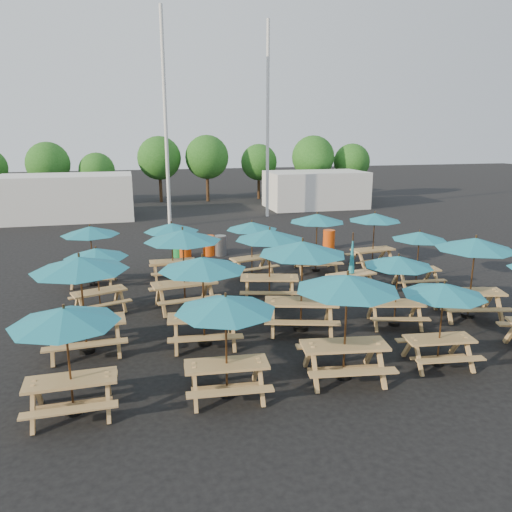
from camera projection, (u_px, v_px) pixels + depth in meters
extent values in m
plane|color=black|center=(267.00, 298.00, 16.64)|extent=(120.00, 120.00, 0.00)
cube|color=tan|center=(71.00, 380.00, 9.70)|extent=(1.75, 0.71, 0.06)
cube|color=tan|center=(69.00, 410.00, 9.17)|extent=(1.74, 0.27, 0.04)
cube|color=tan|center=(74.00, 378.00, 10.36)|extent=(1.74, 0.27, 0.04)
cylinder|color=black|center=(74.00, 411.00, 9.86)|extent=(0.35, 0.35, 0.10)
cylinder|color=brown|center=(69.00, 362.00, 9.60)|extent=(0.04, 0.04, 2.22)
cone|color=teal|center=(64.00, 316.00, 9.38)|extent=(2.12, 2.12, 0.31)
cube|color=tan|center=(85.00, 322.00, 12.41)|extent=(2.00, 0.88, 0.07)
cube|color=tan|center=(85.00, 345.00, 11.83)|extent=(1.98, 0.39, 0.04)
cube|color=tan|center=(86.00, 324.00, 13.16)|extent=(1.98, 0.39, 0.04)
cylinder|color=black|center=(87.00, 350.00, 12.60)|extent=(0.39, 0.39, 0.11)
cylinder|color=brown|center=(83.00, 305.00, 12.31)|extent=(0.05, 0.05, 2.51)
cone|color=teal|center=(79.00, 264.00, 12.05)|extent=(2.48, 2.48, 0.35)
cube|color=tan|center=(99.00, 291.00, 15.28)|extent=(1.71, 1.10, 0.05)
cube|color=tan|center=(105.00, 305.00, 14.87)|extent=(1.58, 0.72, 0.04)
cube|color=tan|center=(94.00, 294.00, 15.82)|extent=(1.58, 0.72, 0.04)
cylinder|color=black|center=(101.00, 310.00, 15.43)|extent=(0.32, 0.32, 0.09)
cylinder|color=brown|center=(98.00, 280.00, 15.19)|extent=(0.04, 0.04, 2.03)
cone|color=teal|center=(96.00, 253.00, 14.98)|extent=(2.42, 2.42, 0.28)
cube|color=tan|center=(93.00, 266.00, 17.95)|extent=(1.79, 0.91, 0.06)
cube|color=tan|center=(90.00, 278.00, 17.42)|extent=(1.72, 0.49, 0.04)
cube|color=tan|center=(97.00, 269.00, 18.62)|extent=(1.72, 0.49, 0.04)
cylinder|color=black|center=(94.00, 284.00, 18.11)|extent=(0.34, 0.34, 0.09)
cylinder|color=brown|center=(92.00, 256.00, 17.86)|extent=(0.04, 0.04, 2.18)
cone|color=teal|center=(90.00, 231.00, 17.63)|extent=(2.32, 2.32, 0.30)
cube|color=tan|center=(227.00, 364.00, 10.36)|extent=(1.79, 0.82, 0.06)
cube|color=tan|center=(230.00, 392.00, 9.82)|extent=(1.75, 0.39, 0.04)
cube|color=tan|center=(224.00, 363.00, 11.04)|extent=(1.75, 0.39, 0.04)
cylinder|color=black|center=(227.00, 393.00, 10.52)|extent=(0.35, 0.35, 0.10)
cylinder|color=brown|center=(226.00, 347.00, 10.26)|extent=(0.04, 0.04, 2.22)
cone|color=teal|center=(226.00, 304.00, 10.04)|extent=(2.25, 2.25, 0.31)
cube|color=tan|center=(204.00, 317.00, 12.87)|extent=(1.93, 0.91, 0.06)
cube|color=tan|center=(206.00, 338.00, 12.29)|extent=(1.88, 0.45, 0.04)
cube|color=tan|center=(203.00, 318.00, 13.60)|extent=(1.88, 0.45, 0.04)
cylinder|color=black|center=(205.00, 342.00, 13.04)|extent=(0.37, 0.37, 0.10)
cylinder|color=brown|center=(203.00, 301.00, 12.77)|extent=(0.05, 0.05, 2.38)
cone|color=teal|center=(202.00, 263.00, 12.52)|extent=(2.45, 2.45, 0.33)
cube|color=tan|center=(184.00, 283.00, 15.57)|extent=(2.07, 1.02, 0.07)
cube|color=tan|center=(191.00, 300.00, 14.99)|extent=(2.00, 0.52, 0.04)
cube|color=tan|center=(179.00, 286.00, 16.30)|extent=(2.00, 0.52, 0.04)
cylinder|color=black|center=(185.00, 306.00, 15.76)|extent=(0.40, 0.40, 0.11)
cylinder|color=brown|center=(184.00, 269.00, 15.46)|extent=(0.05, 0.05, 2.53)
cone|color=teal|center=(183.00, 235.00, 15.20)|extent=(2.66, 2.66, 0.35)
cube|color=tan|center=(173.00, 261.00, 18.64)|extent=(1.70, 0.67, 0.06)
cube|color=tan|center=(175.00, 273.00, 18.12)|extent=(1.69, 0.25, 0.04)
cube|color=tan|center=(171.00, 264.00, 19.29)|extent=(1.69, 0.25, 0.04)
cylinder|color=black|center=(173.00, 278.00, 18.80)|extent=(0.34, 0.34, 0.09)
cylinder|color=brown|center=(172.00, 251.00, 18.55)|extent=(0.04, 0.04, 2.16)
cone|color=teal|center=(171.00, 227.00, 18.32)|extent=(2.04, 2.04, 0.30)
cube|color=tan|center=(345.00, 345.00, 11.11)|extent=(2.00, 1.01, 0.06)
cube|color=tan|center=(353.00, 372.00, 10.51)|extent=(1.93, 0.53, 0.04)
cube|color=tan|center=(336.00, 345.00, 11.87)|extent=(1.93, 0.53, 0.04)
cylinder|color=black|center=(343.00, 375.00, 11.29)|extent=(0.38, 0.38, 0.11)
cylinder|color=brown|center=(345.00, 327.00, 11.01)|extent=(0.05, 0.05, 2.45)
cone|color=teal|center=(347.00, 282.00, 10.76)|extent=(2.59, 2.59, 0.34)
cube|color=tan|center=(301.00, 302.00, 13.82)|extent=(2.16, 1.33, 0.07)
cube|color=tan|center=(302.00, 323.00, 13.18)|extent=(2.01, 0.85, 0.04)
cube|color=tan|center=(300.00, 304.00, 14.61)|extent=(2.01, 0.85, 0.04)
cylinder|color=black|center=(301.00, 328.00, 14.00)|extent=(0.40, 0.40, 0.11)
cylinder|color=brown|center=(302.00, 286.00, 13.70)|extent=(0.05, 0.05, 2.58)
cone|color=teal|center=(302.00, 248.00, 13.44)|extent=(3.01, 3.01, 0.36)
cube|color=tan|center=(269.00, 278.00, 16.31)|extent=(2.00, 1.21, 0.06)
cube|color=tan|center=(269.00, 293.00, 15.71)|extent=(1.88, 0.76, 0.04)
cube|color=tan|center=(269.00, 280.00, 17.05)|extent=(1.88, 0.76, 0.04)
cylinder|color=black|center=(269.00, 298.00, 16.48)|extent=(0.38, 0.38, 0.10)
cylinder|color=brown|center=(270.00, 265.00, 16.20)|extent=(0.05, 0.05, 2.40)
cone|color=teal|center=(270.00, 235.00, 15.96)|extent=(2.77, 2.77, 0.33)
cube|color=tan|center=(252.00, 258.00, 19.23)|extent=(1.75, 1.02, 0.05)
cube|color=tan|center=(260.00, 268.00, 18.79)|extent=(1.65, 0.63, 0.04)
cube|color=tan|center=(245.00, 261.00, 19.81)|extent=(1.65, 0.63, 0.04)
cylinder|color=black|center=(252.00, 274.00, 19.39)|extent=(0.33, 0.33, 0.09)
cylinder|color=brown|center=(252.00, 248.00, 19.14)|extent=(0.04, 0.04, 2.10)
cone|color=teal|center=(252.00, 226.00, 18.93)|extent=(2.39, 2.39, 0.29)
cube|color=tan|center=(439.00, 339.00, 11.77)|extent=(1.67, 0.82, 0.05)
cube|color=tan|center=(451.00, 360.00, 11.27)|extent=(1.62, 0.42, 0.04)
cube|color=tan|center=(427.00, 339.00, 12.40)|extent=(1.62, 0.42, 0.04)
cylinder|color=black|center=(437.00, 363.00, 11.92)|extent=(0.32, 0.32, 0.09)
cylinder|color=brown|center=(441.00, 324.00, 11.68)|extent=(0.04, 0.04, 2.05)
cone|color=teal|center=(444.00, 289.00, 11.48)|extent=(2.14, 2.14, 0.28)
cube|color=tan|center=(395.00, 303.00, 14.22)|extent=(1.72, 1.01, 0.05)
cube|color=tan|center=(401.00, 319.00, 13.70)|extent=(1.62, 0.61, 0.04)
cube|color=tan|center=(389.00, 305.00, 14.85)|extent=(1.62, 0.61, 0.04)
cylinder|color=black|center=(394.00, 323.00, 14.37)|extent=(0.32, 0.32, 0.09)
cylinder|color=brown|center=(396.00, 291.00, 14.13)|extent=(0.04, 0.04, 2.07)
cone|color=teal|center=(398.00, 261.00, 13.91)|extent=(2.35, 2.35, 0.29)
cube|color=tan|center=(351.00, 274.00, 16.97)|extent=(1.78, 0.97, 0.06)
cube|color=tan|center=(362.00, 287.00, 16.50)|extent=(1.69, 0.56, 0.04)
cube|color=tan|center=(340.00, 277.00, 17.57)|extent=(1.69, 0.56, 0.04)
cylinder|color=black|center=(350.00, 292.00, 17.13)|extent=(0.34, 0.34, 0.09)
cylinder|color=brown|center=(352.00, 263.00, 16.88)|extent=(0.04, 0.04, 2.15)
cone|color=teal|center=(352.00, 253.00, 16.79)|extent=(0.21, 0.21, 1.40)
cube|color=tan|center=(316.00, 253.00, 19.78)|extent=(1.88, 0.90, 0.06)
cube|color=tan|center=(320.00, 264.00, 19.22)|extent=(1.83, 0.45, 0.04)
cube|color=tan|center=(312.00, 256.00, 20.49)|extent=(1.83, 0.45, 0.04)
cylinder|color=black|center=(316.00, 269.00, 19.95)|extent=(0.36, 0.36, 0.10)
cylinder|color=brown|center=(316.00, 242.00, 19.68)|extent=(0.04, 0.04, 2.32)
cone|color=teal|center=(317.00, 218.00, 19.45)|extent=(2.40, 2.40, 0.32)
cube|color=tan|center=(470.00, 292.00, 14.81)|extent=(2.04, 1.18, 0.06)
cube|color=tan|center=(480.00, 310.00, 14.20)|extent=(1.92, 0.72, 0.04)
cube|color=tan|center=(460.00, 294.00, 15.56)|extent=(1.92, 0.72, 0.04)
cylinder|color=black|center=(468.00, 315.00, 14.99)|extent=(0.38, 0.38, 0.11)
cylinder|color=brown|center=(472.00, 278.00, 14.70)|extent=(0.05, 0.05, 2.45)
cone|color=teal|center=(476.00, 244.00, 14.45)|extent=(2.78, 2.78, 0.34)
cube|color=tan|center=(417.00, 269.00, 17.71)|extent=(1.64, 0.76, 0.05)
cube|color=tan|center=(424.00, 281.00, 17.21)|extent=(1.61, 0.36, 0.04)
cube|color=tan|center=(409.00, 272.00, 18.33)|extent=(1.61, 0.36, 0.04)
cylinder|color=black|center=(415.00, 286.00, 17.86)|extent=(0.32, 0.32, 0.09)
cylinder|color=brown|center=(418.00, 259.00, 17.62)|extent=(0.04, 0.04, 2.04)
cone|color=teal|center=(420.00, 236.00, 17.41)|extent=(2.07, 2.07, 0.28)
cube|color=tan|center=(373.00, 250.00, 20.40)|extent=(1.81, 0.85, 0.06)
cube|color=tan|center=(381.00, 260.00, 19.88)|extent=(1.77, 0.42, 0.04)
cube|color=tan|center=(364.00, 253.00, 21.05)|extent=(1.77, 0.42, 0.04)
cylinder|color=black|center=(372.00, 265.00, 20.56)|extent=(0.35, 0.35, 0.10)
cylinder|color=brown|center=(373.00, 240.00, 20.30)|extent=(0.04, 0.04, 2.24)
cone|color=teal|center=(375.00, 217.00, 20.07)|extent=(2.30, 2.30, 0.31)
cylinder|color=#188737|center=(179.00, 247.00, 22.02)|extent=(0.56, 0.56, 0.90)
cylinder|color=#E1490D|center=(185.00, 248.00, 21.92)|extent=(0.56, 0.56, 0.90)
cylinder|color=#E1490D|center=(209.00, 246.00, 22.34)|extent=(0.56, 0.56, 0.90)
cylinder|color=gray|center=(220.00, 246.00, 22.35)|extent=(0.56, 0.56, 0.90)
cylinder|color=#E1490D|center=(329.00, 239.00, 23.61)|extent=(0.56, 0.56, 0.90)
cylinder|color=silver|center=(166.00, 121.00, 27.85)|extent=(0.20, 0.20, 12.00)
cylinder|color=silver|center=(268.00, 122.00, 31.30)|extent=(0.20, 0.20, 12.00)
cube|color=silver|center=(67.00, 197.00, 31.27)|extent=(8.00, 4.00, 2.80)
cube|color=silver|center=(315.00, 190.00, 36.35)|extent=(7.00, 4.00, 2.60)
cylinder|color=#382314|center=(51.00, 193.00, 36.47)|extent=(0.24, 0.24, 2.14)
sphere|color=#1E5919|center=(48.00, 164.00, 35.96)|extent=(3.11, 3.11, 3.11)
cylinder|color=#382314|center=(99.00, 194.00, 37.09)|extent=(0.24, 0.24, 1.78)
sphere|color=#1E5919|center=(97.00, 170.00, 36.67)|extent=(2.59, 2.59, 2.59)
cylinder|color=#382314|center=(161.00, 187.00, 39.15)|extent=(0.24, 0.24, 2.31)
sphere|color=#1E5919|center=(159.00, 158.00, 38.60)|extent=(3.36, 3.36, 3.36)
cylinder|color=#382314|center=(208.00, 186.00, 39.60)|extent=(0.24, 0.24, 2.35)
sphere|color=#1E5919|center=(207.00, 157.00, 39.04)|extent=(3.41, 3.41, 3.41)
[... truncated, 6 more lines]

